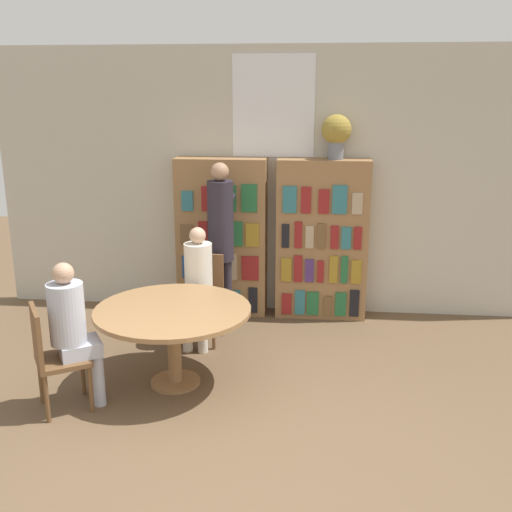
{
  "coord_description": "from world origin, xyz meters",
  "views": [
    {
      "loc": [
        0.5,
        -3.49,
        2.53
      ],
      "look_at": [
        -0.04,
        1.78,
        1.05
      ],
      "focal_mm": 42.0,
      "sensor_mm": 36.0,
      "label": 1
    }
  ],
  "objects_px": {
    "chair_near_camera": "(52,353)",
    "seated_reader_left": "(198,280)",
    "chair_left_side": "(203,293)",
    "reading_table": "(173,319)",
    "bookshelf_left": "(222,238)",
    "flower_vase": "(336,132)",
    "librarian_standing": "(221,230)",
    "bookshelf_right": "(322,240)",
    "seated_reader_right": "(73,325)"
  },
  "relations": [
    {
      "from": "bookshelf_right",
      "to": "seated_reader_right",
      "type": "height_order",
      "value": "bookshelf_right"
    },
    {
      "from": "flower_vase",
      "to": "librarian_standing",
      "type": "height_order",
      "value": "flower_vase"
    },
    {
      "from": "chair_near_camera",
      "to": "seated_reader_left",
      "type": "xyz_separation_m",
      "value": [
        0.91,
        1.38,
        0.2
      ]
    },
    {
      "from": "reading_table",
      "to": "librarian_standing",
      "type": "distance_m",
      "value": 1.42
    },
    {
      "from": "flower_vase",
      "to": "bookshelf_right",
      "type": "bearing_deg",
      "value": -177.71
    },
    {
      "from": "bookshelf_right",
      "to": "seated_reader_right",
      "type": "relative_size",
      "value": 1.46
    },
    {
      "from": "chair_near_camera",
      "to": "bookshelf_right",
      "type": "bearing_deg",
      "value": 105.5
    },
    {
      "from": "bookshelf_left",
      "to": "seated_reader_left",
      "type": "height_order",
      "value": "bookshelf_left"
    },
    {
      "from": "reading_table",
      "to": "chair_near_camera",
      "type": "relative_size",
      "value": 1.51
    },
    {
      "from": "chair_left_side",
      "to": "reading_table",
      "type": "bearing_deg",
      "value": 90.0
    },
    {
      "from": "chair_left_side",
      "to": "flower_vase",
      "type": "bearing_deg",
      "value": -145.11
    },
    {
      "from": "chair_left_side",
      "to": "chair_near_camera",
      "type": "bearing_deg",
      "value": 63.0
    },
    {
      "from": "bookshelf_right",
      "to": "reading_table",
      "type": "relative_size",
      "value": 1.33
    },
    {
      "from": "chair_left_side",
      "to": "seated_reader_right",
      "type": "bearing_deg",
      "value": 65.79
    },
    {
      "from": "chair_near_camera",
      "to": "reading_table",
      "type": "bearing_deg",
      "value": 90.0
    },
    {
      "from": "bookshelf_left",
      "to": "seated_reader_left",
      "type": "xyz_separation_m",
      "value": [
        -0.09,
        -0.99,
        -0.19
      ]
    },
    {
      "from": "seated_reader_left",
      "to": "reading_table",
      "type": "bearing_deg",
      "value": 90.0
    },
    {
      "from": "flower_vase",
      "to": "chair_left_side",
      "type": "height_order",
      "value": "flower_vase"
    },
    {
      "from": "flower_vase",
      "to": "librarian_standing",
      "type": "xyz_separation_m",
      "value": [
        -1.18,
        -0.51,
        -0.99
      ]
    },
    {
      "from": "chair_near_camera",
      "to": "seated_reader_left",
      "type": "bearing_deg",
      "value": 114.18
    },
    {
      "from": "bookshelf_left",
      "to": "reading_table",
      "type": "height_order",
      "value": "bookshelf_left"
    },
    {
      "from": "bookshelf_left",
      "to": "reading_table",
      "type": "bearing_deg",
      "value": -94.44
    },
    {
      "from": "bookshelf_right",
      "to": "flower_vase",
      "type": "distance_m",
      "value": 1.19
    },
    {
      "from": "seated_reader_left",
      "to": "bookshelf_right",
      "type": "bearing_deg",
      "value": -137.63
    },
    {
      "from": "bookshelf_left",
      "to": "chair_left_side",
      "type": "relative_size",
      "value": 2.01
    },
    {
      "from": "chair_near_camera",
      "to": "seated_reader_right",
      "type": "distance_m",
      "value": 0.27
    },
    {
      "from": "bookshelf_right",
      "to": "seated_reader_right",
      "type": "bearing_deg",
      "value": -131.14
    },
    {
      "from": "bookshelf_right",
      "to": "librarian_standing",
      "type": "relative_size",
      "value": 0.99
    },
    {
      "from": "reading_table",
      "to": "chair_left_side",
      "type": "bearing_deg",
      "value": 86.47
    },
    {
      "from": "flower_vase",
      "to": "librarian_standing",
      "type": "relative_size",
      "value": 0.26
    },
    {
      "from": "bookshelf_left",
      "to": "seated_reader_left",
      "type": "bearing_deg",
      "value": -95.21
    },
    {
      "from": "bookshelf_right",
      "to": "chair_near_camera",
      "type": "height_order",
      "value": "bookshelf_right"
    },
    {
      "from": "bookshelf_left",
      "to": "chair_near_camera",
      "type": "height_order",
      "value": "bookshelf_left"
    },
    {
      "from": "bookshelf_left",
      "to": "librarian_standing",
      "type": "distance_m",
      "value": 0.54
    },
    {
      "from": "bookshelf_left",
      "to": "reading_table",
      "type": "distance_m",
      "value": 1.85
    },
    {
      "from": "reading_table",
      "to": "chair_near_camera",
      "type": "xyz_separation_m",
      "value": [
        -0.86,
        -0.54,
        -0.11
      ]
    },
    {
      "from": "seated_reader_right",
      "to": "librarian_standing",
      "type": "distance_m",
      "value": 2.03
    },
    {
      "from": "flower_vase",
      "to": "seated_reader_left",
      "type": "height_order",
      "value": "flower_vase"
    },
    {
      "from": "chair_left_side",
      "to": "bookshelf_left",
      "type": "bearing_deg",
      "value": -92.04
    },
    {
      "from": "bookshelf_right",
      "to": "librarian_standing",
      "type": "distance_m",
      "value": 1.19
    },
    {
      "from": "chair_left_side",
      "to": "seated_reader_left",
      "type": "xyz_separation_m",
      "value": [
        -0.01,
        -0.18,
        0.2
      ]
    },
    {
      "from": "librarian_standing",
      "to": "bookshelf_left",
      "type": "bearing_deg",
      "value": 98.26
    },
    {
      "from": "flower_vase",
      "to": "seated_reader_right",
      "type": "bearing_deg",
      "value": -132.76
    },
    {
      "from": "bookshelf_right",
      "to": "chair_near_camera",
      "type": "relative_size",
      "value": 2.01
    },
    {
      "from": "bookshelf_right",
      "to": "librarian_standing",
      "type": "bearing_deg",
      "value": -154.77
    },
    {
      "from": "seated_reader_left",
      "to": "librarian_standing",
      "type": "distance_m",
      "value": 0.65
    },
    {
      "from": "bookshelf_left",
      "to": "chair_near_camera",
      "type": "relative_size",
      "value": 2.01
    },
    {
      "from": "chair_near_camera",
      "to": "librarian_standing",
      "type": "relative_size",
      "value": 0.49
    },
    {
      "from": "bookshelf_left",
      "to": "chair_left_side",
      "type": "distance_m",
      "value": 0.9
    },
    {
      "from": "chair_near_camera",
      "to": "seated_reader_right",
      "type": "relative_size",
      "value": 0.72
    }
  ]
}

